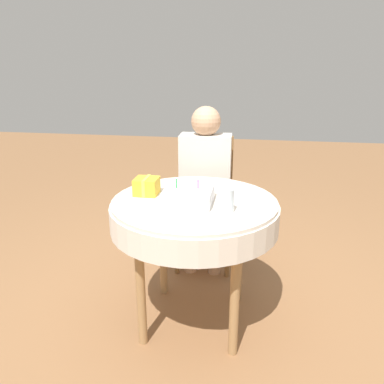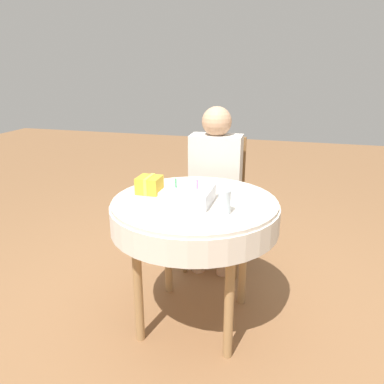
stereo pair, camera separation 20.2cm
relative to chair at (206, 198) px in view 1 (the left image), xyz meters
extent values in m
plane|color=#8C603D|center=(0.04, -0.79, -0.51)|extent=(12.00, 12.00, 0.00)
cylinder|color=silver|center=(0.04, -0.79, 0.26)|extent=(0.91, 0.91, 0.02)
cylinder|color=silver|center=(0.04, -0.79, 0.18)|extent=(0.93, 0.93, 0.14)
cylinder|color=#A37A4C|center=(-0.21, -1.04, -0.13)|extent=(0.05, 0.05, 0.76)
cylinder|color=#A37A4C|center=(0.29, -1.04, -0.13)|extent=(0.05, 0.05, 0.76)
cylinder|color=#A37A4C|center=(-0.21, -0.54, -0.13)|extent=(0.05, 0.05, 0.76)
cylinder|color=#A37A4C|center=(0.29, -0.54, -0.13)|extent=(0.05, 0.05, 0.76)
cube|color=brown|center=(0.00, -0.08, -0.09)|extent=(0.44, 0.44, 0.04)
cube|color=brown|center=(0.00, 0.12, 0.20)|extent=(0.39, 0.04, 0.53)
cylinder|color=brown|center=(-0.18, -0.27, -0.31)|extent=(0.04, 0.04, 0.41)
cylinder|color=brown|center=(0.19, -0.26, -0.31)|extent=(0.04, 0.04, 0.41)
cylinder|color=brown|center=(-0.19, 0.10, -0.31)|extent=(0.04, 0.04, 0.41)
cylinder|color=brown|center=(0.18, 0.11, -0.31)|extent=(0.04, 0.04, 0.41)
cylinder|color=tan|center=(-0.08, -0.23, -0.29)|extent=(0.09, 0.09, 0.44)
cylinder|color=tan|center=(0.10, -0.22, -0.29)|extent=(0.09, 0.09, 0.44)
cube|color=beige|center=(0.00, -0.08, 0.22)|extent=(0.37, 0.20, 0.57)
sphere|color=tan|center=(0.00, -0.08, 0.60)|extent=(0.21, 0.21, 0.21)
cube|color=white|center=(0.01, -0.84, 0.31)|extent=(0.25, 0.25, 0.08)
cylinder|color=#D166B2|center=(0.06, -0.84, 0.38)|extent=(0.01, 0.01, 0.05)
cylinder|color=green|center=(-0.05, -0.85, 0.38)|extent=(0.01, 0.01, 0.05)
cylinder|color=silver|center=(0.23, -0.94, 0.33)|extent=(0.06, 0.06, 0.12)
cube|color=gold|center=(-0.25, -0.74, 0.32)|extent=(0.13, 0.13, 0.09)
cube|color=#EAE54C|center=(-0.25, -0.74, 0.32)|extent=(0.02, 0.14, 0.10)
camera|label=1|loc=(0.34, -2.69, 0.97)|focal=35.00mm
camera|label=2|loc=(0.54, -2.65, 0.97)|focal=35.00mm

